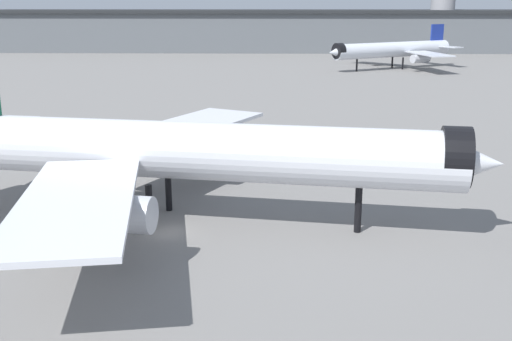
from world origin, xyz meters
The scene contains 5 objects.
ground centered at (0.00, 0.00, 0.00)m, with size 900.00×900.00×0.00m, color slate.
airliner_near_gate centered at (0.93, 2.85, 6.75)m, with size 55.99×50.20×15.32m.
airliner_far_taxiway centered at (58.47, 135.07, 5.72)m, with size 44.73×40.19×12.98m.
terminal_building centered at (31.85, 206.81, 8.45)m, with size 235.57×50.51×29.80m.
traffic_cone_wingtip centered at (20.24, 26.92, 0.31)m, with size 0.49×0.49×0.61m, color #F2600C.
Camera 1 is at (4.22, -53.45, 20.15)m, focal length 44.02 mm.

